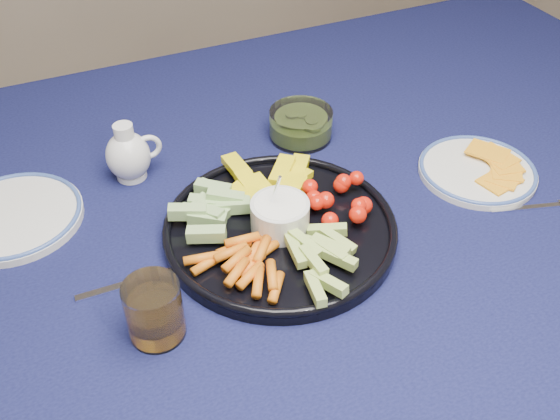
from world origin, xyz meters
name	(u,v)px	position (x,y,z in m)	size (l,w,h in m)	color
dining_table	(309,221)	(0.00, 0.00, 0.66)	(1.67, 1.07, 0.75)	#4B2919
crudite_platter	(278,225)	(-0.10, -0.10, 0.77)	(0.35, 0.35, 0.11)	black
creamer_pitcher	(129,155)	(-0.27, 0.13, 0.79)	(0.09, 0.07, 0.10)	white
pickle_bowl	(301,125)	(0.04, 0.12, 0.77)	(0.11, 0.11, 0.05)	silver
cheese_plate	(478,169)	(0.26, -0.10, 0.76)	(0.19, 0.19, 0.02)	silver
juice_tumbler	(155,313)	(-0.32, -0.20, 0.78)	(0.07, 0.07, 0.08)	silver
fork_left	(153,277)	(-0.30, -0.11, 0.75)	(0.18, 0.02, 0.00)	silver
fork_right	(542,206)	(0.30, -0.21, 0.75)	(0.14, 0.05, 0.00)	silver
side_plate_extra	(13,216)	(-0.46, 0.10, 0.75)	(0.21, 0.21, 0.02)	silver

